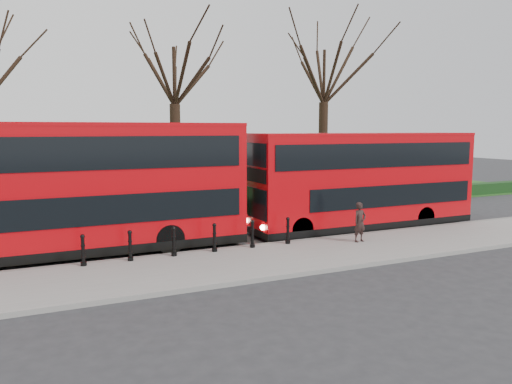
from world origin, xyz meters
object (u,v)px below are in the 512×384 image
bus_lead (80,189)px  pedestrian (360,222)px  bollard_row (195,240)px  bus_rear (363,181)px

bus_lead → pedestrian: size_ratio=7.65×
bollard_row → pedestrian: pedestrian is taller
bus_lead → bus_rear: 12.36m
pedestrian → bus_lead: bearing=155.9°
pedestrian → bollard_row: bearing=165.2°
bollard_row → bus_lead: bus_lead is taller
bus_rear → bollard_row: bearing=-168.0°
bollard_row → pedestrian: size_ratio=4.90×
bus_rear → pedestrian: bearing=-128.5°
bus_lead → pedestrian: bus_lead is taller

